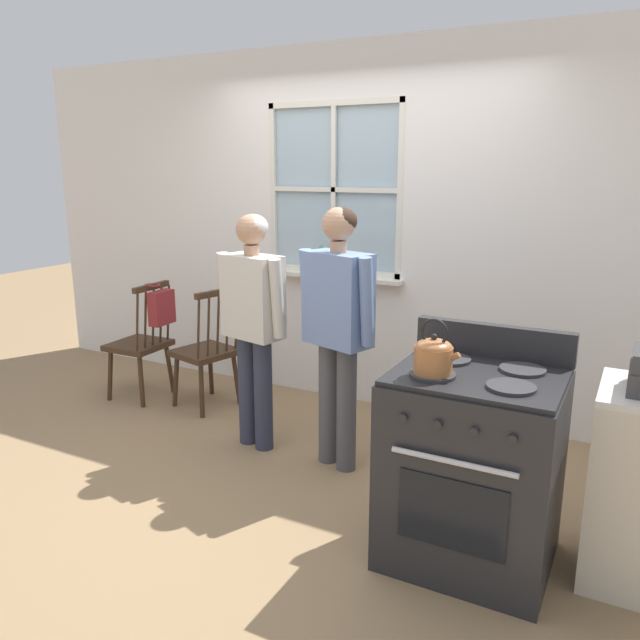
# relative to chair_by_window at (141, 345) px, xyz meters

# --- Properties ---
(ground_plane) EXTENTS (16.00, 16.00, 0.00)m
(ground_plane) POSITION_rel_chair_by_window_xyz_m (1.62, -0.63, -0.43)
(ground_plane) COLOR #937551
(wall_back) EXTENTS (6.40, 0.16, 2.70)m
(wall_back) POSITION_rel_chair_by_window_xyz_m (1.63, 0.77, 0.90)
(wall_back) COLOR white
(wall_back) RESTS_ON ground_plane
(chair_by_window) EXTENTS (0.42, 0.43, 0.94)m
(chair_by_window) POSITION_rel_chair_by_window_xyz_m (0.00, 0.00, 0.00)
(chair_by_window) COLOR #3D2819
(chair_by_window) RESTS_ON ground_plane
(chair_near_wall) EXTENTS (0.49, 0.50, 0.94)m
(chair_near_wall) POSITION_rel_chair_by_window_xyz_m (0.60, 0.08, 0.00)
(chair_near_wall) COLOR #3D2819
(chair_near_wall) RESTS_ON ground_plane
(person_elderly_left) EXTENTS (0.56, 0.29, 1.54)m
(person_elderly_left) POSITION_rel_chair_by_window_xyz_m (1.31, -0.33, 0.49)
(person_elderly_left) COLOR #2D3347
(person_elderly_left) RESTS_ON ground_plane
(person_teen_center) EXTENTS (0.57, 0.32, 1.60)m
(person_teen_center) POSITION_rel_chair_by_window_xyz_m (1.92, -0.33, 0.53)
(person_teen_center) COLOR #4C4C51
(person_teen_center) RESTS_ON ground_plane
(stove) EXTENTS (0.75, 0.68, 1.08)m
(stove) POSITION_rel_chair_by_window_xyz_m (2.89, -0.89, 0.04)
(stove) COLOR #232326
(stove) RESTS_ON ground_plane
(kettle) EXTENTS (0.21, 0.17, 0.25)m
(kettle) POSITION_rel_chair_by_window_xyz_m (2.72, -1.03, 0.59)
(kettle) COLOR #A86638
(kettle) RESTS_ON stove
(potted_plant) EXTENTS (0.17, 0.17, 0.25)m
(potted_plant) POSITION_rel_chair_by_window_xyz_m (1.26, 0.68, 0.65)
(potted_plant) COLOR beige
(potted_plant) RESTS_ON wall_back
(handbag) EXTENTS (0.19, 0.22, 0.31)m
(handbag) POSITION_rel_chair_by_window_xyz_m (0.23, 0.01, 0.34)
(handbag) COLOR maroon
(handbag) RESTS_ON chair_by_window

